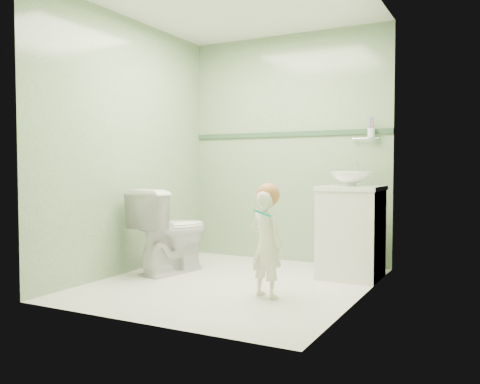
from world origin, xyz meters
The scene contains 12 objects.
ground centered at (0.00, 0.00, 0.00)m, with size 2.50×2.50×0.00m, color silver.
room_shell centered at (0.00, 0.00, 1.20)m, with size 2.50×2.54×2.40m.
trim_stripe centered at (0.00, 1.24, 1.35)m, with size 2.20×0.02×0.05m, color #325538.
vanity centered at (0.84, 0.70, 0.40)m, with size 0.52×0.50×0.80m, color white.
counter centered at (0.84, 0.70, 0.81)m, with size 0.54×0.52×0.04m, color white.
basin centered at (0.84, 0.70, 0.89)m, with size 0.37×0.37×0.13m, color white.
faucet centered at (0.84, 0.89, 0.97)m, with size 0.03×0.13×0.18m.
cup_holder centered at (0.89, 1.18, 1.33)m, with size 0.26×0.07×0.21m.
toilet centered at (-0.74, 0.16, 0.40)m, with size 0.45×0.78×0.80m, color white.
toddler centered at (0.45, -0.28, 0.41)m, with size 0.30×0.20×0.82m, color beige.
hair_cap centered at (0.45, -0.25, 0.78)m, with size 0.18×0.18×0.18m, color #AF6A3B.
teal_toothbrush centered at (0.48, -0.42, 0.66)m, with size 0.11×0.14×0.08m.
Camera 1 is at (2.04, -3.78, 0.98)m, focal length 37.92 mm.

